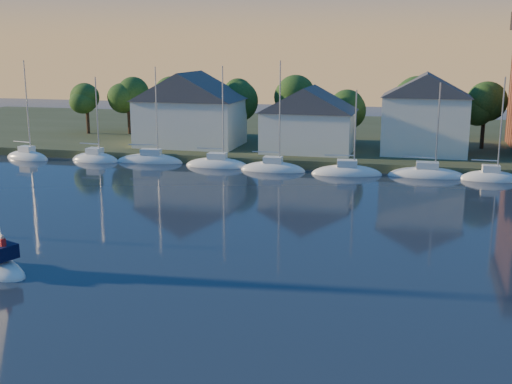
% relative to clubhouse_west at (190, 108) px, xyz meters
% --- Properties ---
extents(shoreline_land, '(160.00, 50.00, 2.00)m').
position_rel_clubhouse_west_xyz_m(shoreline_land, '(22.00, 17.00, -5.93)').
color(shoreline_land, '#313B22').
rests_on(shoreline_land, ground).
extents(wooden_dock, '(120.00, 3.00, 1.00)m').
position_rel_clubhouse_west_xyz_m(wooden_dock, '(22.00, -6.00, -5.93)').
color(wooden_dock, brown).
rests_on(wooden_dock, ground).
extents(clubhouse_west, '(13.65, 9.45, 9.64)m').
position_rel_clubhouse_west_xyz_m(clubhouse_west, '(0.00, 0.00, 0.00)').
color(clubhouse_west, white).
rests_on(clubhouse_west, shoreline_land).
extents(clubhouse_centre, '(11.55, 8.40, 8.08)m').
position_rel_clubhouse_west_xyz_m(clubhouse_centre, '(16.00, -1.00, -0.80)').
color(clubhouse_centre, white).
rests_on(clubhouse_centre, shoreline_land).
extents(clubhouse_east, '(10.50, 8.40, 9.80)m').
position_rel_clubhouse_west_xyz_m(clubhouse_east, '(30.00, 1.00, 0.07)').
color(clubhouse_east, white).
rests_on(clubhouse_east, shoreline_land).
extents(tree_line, '(93.40, 5.40, 8.90)m').
position_rel_clubhouse_west_xyz_m(tree_line, '(24.00, 5.00, 1.24)').
color(tree_line, '#362418').
rests_on(tree_line, shoreline_land).
extents(moored_fleet, '(71.50, 2.40, 12.05)m').
position_rel_clubhouse_west_xyz_m(moored_fleet, '(14.00, -9.00, -5.83)').
color(moored_fleet, white).
rests_on(moored_fleet, ground).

